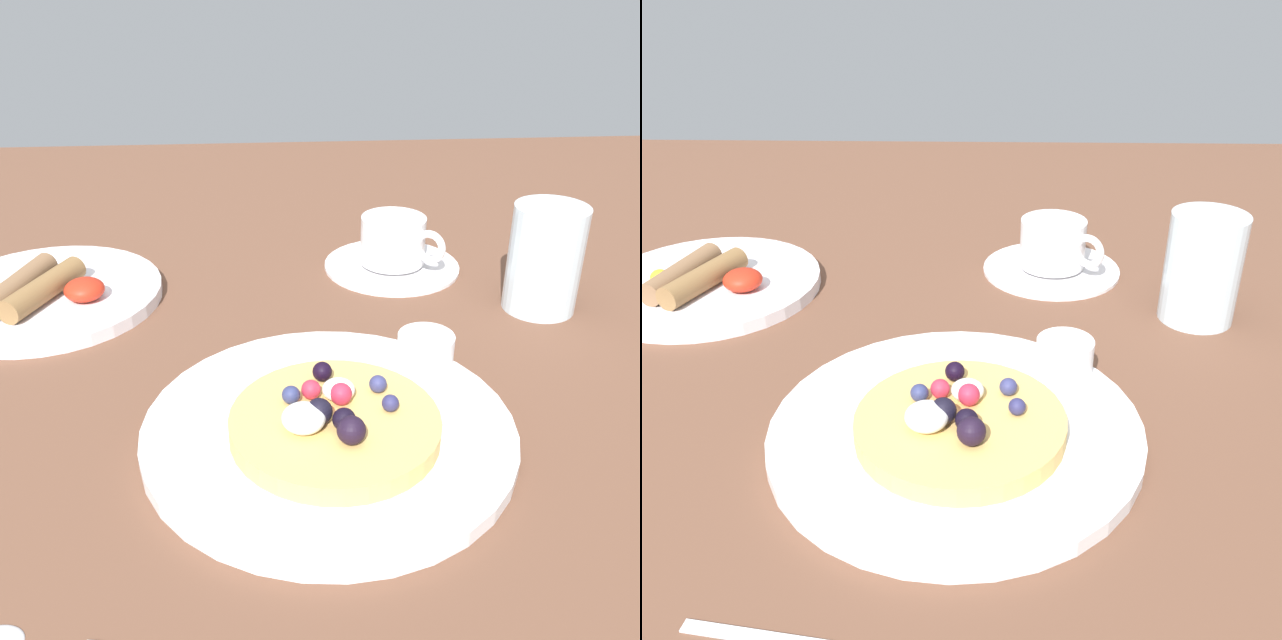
% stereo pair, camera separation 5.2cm
% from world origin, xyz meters
% --- Properties ---
extents(ground_plane, '(1.89, 1.55, 0.03)m').
position_xyz_m(ground_plane, '(0.00, 0.00, -0.01)').
color(ground_plane, brown).
extents(pancake_plate, '(0.28, 0.28, 0.01)m').
position_xyz_m(pancake_plate, '(0.04, -0.07, 0.01)').
color(pancake_plate, white).
rests_on(pancake_plate, ground_plane).
extents(pancake_with_berries, '(0.15, 0.15, 0.04)m').
position_xyz_m(pancake_with_berries, '(0.05, -0.08, 0.02)').
color(pancake_with_berries, '#DFB05E').
rests_on(pancake_with_berries, pancake_plate).
extents(syrup_ramekin, '(0.05, 0.05, 0.03)m').
position_xyz_m(syrup_ramekin, '(0.13, -0.00, 0.03)').
color(syrup_ramekin, white).
rests_on(syrup_ramekin, pancake_plate).
extents(breakfast_plate, '(0.23, 0.23, 0.01)m').
position_xyz_m(breakfast_plate, '(-0.22, 0.17, 0.01)').
color(breakfast_plate, white).
rests_on(breakfast_plate, ground_plane).
extents(fried_breakfast, '(0.14, 0.12, 0.03)m').
position_xyz_m(fried_breakfast, '(-0.23, 0.15, 0.02)').
color(fried_breakfast, brown).
rests_on(fried_breakfast, breakfast_plate).
extents(coffee_saucer, '(0.15, 0.15, 0.01)m').
position_xyz_m(coffee_saucer, '(0.14, 0.23, 0.00)').
color(coffee_saucer, white).
rests_on(coffee_saucer, ground_plane).
extents(coffee_cup, '(0.09, 0.08, 0.05)m').
position_xyz_m(coffee_cup, '(0.14, 0.22, 0.03)').
color(coffee_cup, white).
rests_on(coffee_cup, coffee_saucer).
extents(teaspoon, '(0.16, 0.04, 0.01)m').
position_xyz_m(teaspoon, '(-0.11, -0.24, 0.00)').
color(teaspoon, silver).
rests_on(teaspoon, ground_plane).
extents(water_glass, '(0.07, 0.07, 0.11)m').
position_xyz_m(water_glass, '(0.27, 0.12, 0.05)').
color(water_glass, silver).
rests_on(water_glass, ground_plane).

